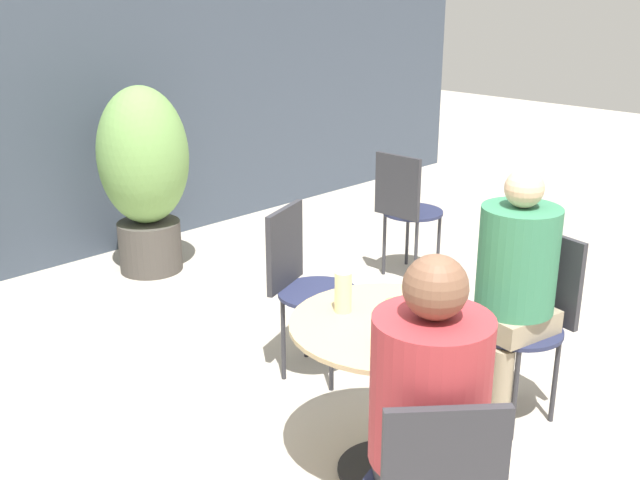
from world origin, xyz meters
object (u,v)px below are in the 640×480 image
object	(u,v)px
bistro_chair_3	(302,275)
beer_glass_0	(343,292)
seated_person_1	(514,278)
potted_plant_1	(144,171)
cafe_table_near	(390,356)
bistro_chair_1	(533,308)
beer_glass_1	(393,324)
bistro_chair_2	(405,203)
seated_person_0	(428,409)
beer_glass_2	(443,297)

from	to	relation	value
bistro_chair_3	beer_glass_0	size ratio (longest dim) A/B	5.21
bistro_chair_3	seated_person_1	bearing A→B (deg)	-92.90
beer_glass_0	potted_plant_1	bearing A→B (deg)	75.20
potted_plant_1	beer_glass_0	bearing A→B (deg)	-104.80
cafe_table_near	potted_plant_1	size ratio (longest dim) A/B	0.62
bistro_chair_1	beer_glass_1	world-z (taller)	bistro_chair_1
bistro_chair_2	beer_glass_0	size ratio (longest dim) A/B	5.21
cafe_table_near	bistro_chair_2	size ratio (longest dim) A/B	0.91
bistro_chair_2	bistro_chair_3	xyz separation A→B (m)	(-1.42, -0.45, 0.00)
bistro_chair_2	beer_glass_0	world-z (taller)	bistro_chair_2
seated_person_0	beer_glass_1	distance (m)	0.49
bistro_chair_3	beer_glass_2	world-z (taller)	bistro_chair_3
bistro_chair_3	seated_person_0	size ratio (longest dim) A/B	0.72
beer_glass_0	beer_glass_2	world-z (taller)	beer_glass_2
bistro_chair_1	bistro_chair_2	xyz separation A→B (m)	(0.94, 1.52, 0.00)
beer_glass_1	potted_plant_1	world-z (taller)	potted_plant_1
bistro_chair_1	beer_glass_1	bearing A→B (deg)	-80.21
cafe_table_near	seated_person_0	distance (m)	0.73
cafe_table_near	beer_glass_2	bearing A→B (deg)	-33.26
bistro_chair_3	beer_glass_1	size ratio (longest dim) A/B	4.74
seated_person_0	seated_person_1	world-z (taller)	seated_person_0
beer_glass_2	seated_person_0	bearing A→B (deg)	-147.34
beer_glass_1	bistro_chair_2	bearing A→B (deg)	37.53
seated_person_0	potted_plant_1	distance (m)	3.45
bistro_chair_1	seated_person_1	xyz separation A→B (m)	(-0.15, 0.03, 0.19)
bistro_chair_1	bistro_chair_3	size ratio (longest dim) A/B	1.00
bistro_chair_2	potted_plant_1	distance (m)	1.83
beer_glass_1	potted_plant_1	distance (m)	2.99
seated_person_0	beer_glass_1	world-z (taller)	seated_person_0
beer_glass_0	beer_glass_2	bearing A→B (deg)	-53.92
bistro_chair_2	beer_glass_1	bearing A→B (deg)	125.29
seated_person_1	potted_plant_1	xyz separation A→B (m)	(-0.08, 2.88, 0.01)
bistro_chair_2	beer_glass_1	world-z (taller)	bistro_chair_2
bistro_chair_3	seated_person_1	world-z (taller)	seated_person_1
bistro_chair_3	potted_plant_1	xyz separation A→B (m)	(0.25, 1.85, 0.19)
seated_person_1	beer_glass_0	bearing A→B (deg)	-103.59
cafe_table_near	seated_person_1	size ratio (longest dim) A/B	0.66
seated_person_0	beer_glass_2	world-z (taller)	seated_person_0
cafe_table_near	seated_person_0	world-z (taller)	seated_person_0
cafe_table_near	seated_person_0	xyz separation A→B (m)	(-0.46, -0.53, 0.19)
bistro_chair_3	seated_person_1	size ratio (longest dim) A/B	0.73
potted_plant_1	cafe_table_near	bearing A→B (deg)	-102.58
cafe_table_near	bistro_chair_2	distance (m)	2.24
bistro_chair_2	seated_person_0	distance (m)	2.94
cafe_table_near	beer_glass_1	size ratio (longest dim) A/B	4.32
seated_person_0	beer_glass_0	distance (m)	0.85
beer_glass_2	beer_glass_1	bearing A→B (deg)	-176.15
cafe_table_near	beer_glass_2	world-z (taller)	beer_glass_2
cafe_table_near	bistro_chair_3	xyz separation A→B (m)	(0.37, 0.90, -0.00)
bistro_chair_3	potted_plant_1	size ratio (longest dim) A/B	0.68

